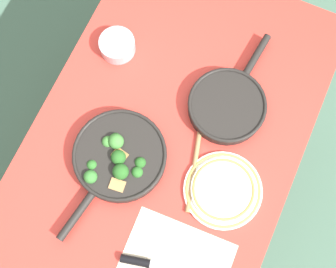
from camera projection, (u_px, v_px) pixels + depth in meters
ground_plane at (168, 180)px, 2.17m from camera, size 14.00×14.00×0.00m
dining_table_red at (168, 143)px, 1.53m from camera, size 1.24×0.80×0.76m
skillet_broccoli at (119, 157)px, 1.40m from camera, size 0.44×0.28×0.08m
skillet_eggs at (228, 105)px, 1.45m from camera, size 0.40×0.24×0.05m
wooden_spoon at (199, 139)px, 1.43m from camera, size 0.36×0.12×0.02m
grater_knife at (156, 265)px, 1.33m from camera, size 0.09×0.29×0.02m
dinner_plate_stack at (223, 190)px, 1.38m from camera, size 0.24×0.24×0.03m
prep_bowl_steel at (117, 45)px, 1.50m from camera, size 0.11×0.11×0.05m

